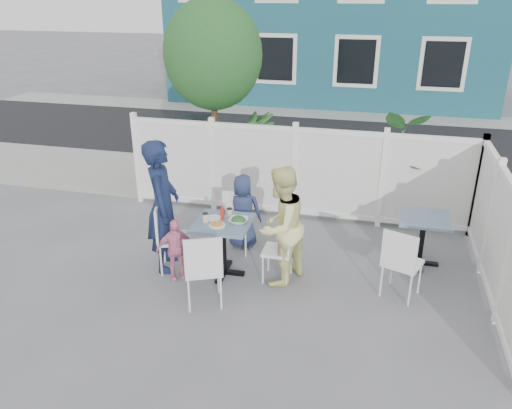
% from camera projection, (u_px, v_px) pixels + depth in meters
% --- Properties ---
extents(ground, '(80.00, 80.00, 0.00)m').
position_uv_depth(ground, '(253.00, 288.00, 6.64)').
color(ground, slate).
extents(near_sidewalk, '(24.00, 2.60, 0.01)m').
position_uv_depth(near_sidewalk, '(301.00, 188.00, 10.02)').
color(near_sidewalk, gray).
rests_on(near_sidewalk, ground).
extents(street, '(24.00, 5.00, 0.01)m').
position_uv_depth(street, '(324.00, 139.00, 13.32)').
color(street, black).
rests_on(street, ground).
extents(far_sidewalk, '(24.00, 1.60, 0.01)m').
position_uv_depth(far_sidewalk, '(336.00, 114.00, 16.08)').
color(far_sidewalk, gray).
rests_on(far_sidewalk, ground).
extents(building, '(11.00, 6.00, 6.00)m').
position_uv_depth(building, '(337.00, 10.00, 18.04)').
color(building, '#1C595F').
rests_on(building, ground).
extents(fence_back, '(5.86, 0.08, 1.60)m').
position_uv_depth(fence_back, '(294.00, 174.00, 8.45)').
color(fence_back, white).
rests_on(fence_back, ground).
extents(fence_right, '(0.08, 3.66, 1.60)m').
position_uv_depth(fence_right, '(499.00, 241.00, 6.19)').
color(fence_right, white).
rests_on(fence_right, ground).
extents(tree, '(1.80, 1.62, 3.59)m').
position_uv_depth(tree, '(213.00, 55.00, 8.92)').
color(tree, '#382316').
rests_on(tree, ground).
extents(utility_cabinet, '(0.68, 0.50, 1.21)m').
position_uv_depth(utility_cabinet, '(197.00, 148.00, 10.48)').
color(utility_cabinet, gold).
rests_on(utility_cabinet, ground).
extents(potted_shrub_a, '(1.28, 1.28, 1.62)m').
position_uv_depth(potted_shrub_a, '(253.00, 157.00, 9.26)').
color(potted_shrub_a, '#1A4C23').
rests_on(potted_shrub_a, ground).
extents(potted_shrub_b, '(1.84, 1.73, 1.66)m').
position_uv_depth(potted_shrub_b, '(406.00, 169.00, 8.55)').
color(potted_shrub_b, '#1A4C23').
rests_on(potted_shrub_b, ground).
extents(main_table, '(0.77, 0.77, 0.79)m').
position_uv_depth(main_table, '(223.00, 234.00, 6.76)').
color(main_table, '#3C5574').
rests_on(main_table, ground).
extents(spare_table, '(0.70, 0.70, 0.74)m').
position_uv_depth(spare_table, '(423.00, 228.00, 7.02)').
color(spare_table, '#3C5574').
rests_on(spare_table, ground).
extents(chair_left, '(0.55, 0.56, 0.99)m').
position_uv_depth(chair_left, '(168.00, 232.00, 6.88)').
color(chair_left, white).
rests_on(chair_left, ground).
extents(chair_right, '(0.39, 0.41, 0.89)m').
position_uv_depth(chair_right, '(283.00, 246.00, 6.65)').
color(chair_right, white).
rests_on(chair_right, ground).
extents(chair_back, '(0.47, 0.46, 0.90)m').
position_uv_depth(chair_back, '(235.00, 217.00, 7.47)').
color(chair_back, white).
rests_on(chair_back, ground).
extents(chair_near, '(0.59, 0.59, 1.00)m').
position_uv_depth(chair_near, '(203.00, 265.00, 6.04)').
color(chair_near, white).
rests_on(chair_near, ground).
extents(chair_spare, '(0.56, 0.55, 0.97)m').
position_uv_depth(chair_spare, '(401.00, 259.00, 6.22)').
color(chair_spare, white).
rests_on(chair_spare, ground).
extents(man, '(0.63, 0.79, 1.87)m').
position_uv_depth(man, '(163.00, 206.00, 6.82)').
color(man, '#141E3E').
rests_on(man, ground).
extents(woman, '(0.88, 0.97, 1.63)m').
position_uv_depth(woman, '(280.00, 226.00, 6.52)').
color(woman, '#EBE448').
rests_on(woman, ground).
extents(boy, '(0.61, 0.45, 1.15)m').
position_uv_depth(boy, '(243.00, 211.00, 7.55)').
color(boy, navy).
rests_on(boy, ground).
extents(toddler, '(0.55, 0.46, 0.87)m').
position_uv_depth(toddler, '(175.00, 249.00, 6.73)').
color(toddler, pink).
rests_on(toddler, ground).
extents(plate_main, '(0.22, 0.22, 0.01)m').
position_uv_depth(plate_main, '(217.00, 225.00, 6.58)').
color(plate_main, white).
rests_on(plate_main, main_table).
extents(plate_side, '(0.20, 0.20, 0.01)m').
position_uv_depth(plate_side, '(214.00, 218.00, 6.79)').
color(plate_side, white).
rests_on(plate_side, main_table).
extents(salad_bowl, '(0.25, 0.25, 0.06)m').
position_uv_depth(salad_bowl, '(238.00, 221.00, 6.65)').
color(salad_bowl, white).
rests_on(salad_bowl, main_table).
extents(coffee_cup_a, '(0.08, 0.08, 0.11)m').
position_uv_depth(coffee_cup_a, '(205.00, 218.00, 6.67)').
color(coffee_cup_a, beige).
rests_on(coffee_cup_a, main_table).
extents(coffee_cup_b, '(0.07, 0.07, 0.11)m').
position_uv_depth(coffee_cup_b, '(230.00, 213.00, 6.83)').
color(coffee_cup_b, beige).
rests_on(coffee_cup_b, main_table).
extents(ketchup_bottle, '(0.05, 0.05, 0.17)m').
position_uv_depth(ketchup_bottle, '(222.00, 214.00, 6.73)').
color(ketchup_bottle, red).
rests_on(ketchup_bottle, main_table).
extents(salt_shaker, '(0.03, 0.03, 0.07)m').
position_uv_depth(salt_shaker, '(222.00, 212.00, 6.91)').
color(salt_shaker, white).
rests_on(salt_shaker, main_table).
extents(pepper_shaker, '(0.03, 0.03, 0.07)m').
position_uv_depth(pepper_shaker, '(224.00, 212.00, 6.90)').
color(pepper_shaker, black).
rests_on(pepper_shaker, main_table).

